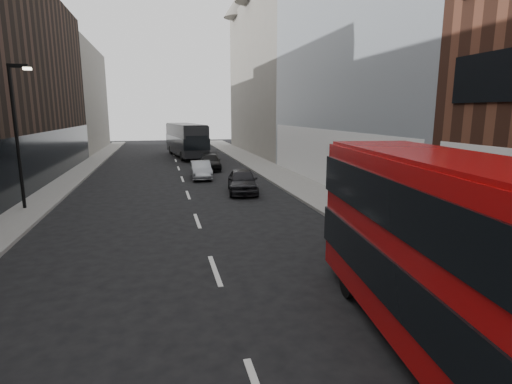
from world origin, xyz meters
TOP-DOWN VIEW (x-y plane):
  - sidewalk_right at (7.50, 25.00)m, footprint 3.00×80.00m
  - sidewalk_left at (-8.00, 25.00)m, footprint 2.00×80.00m
  - building_modern_block at (11.47, 21.00)m, footprint 5.03×22.00m
  - building_victorian at (11.38, 44.00)m, footprint 6.50×24.00m
  - building_left_mid at (-11.50, 30.00)m, footprint 5.00×24.00m
  - building_left_far at (-11.50, 52.00)m, footprint 5.00×20.00m
  - street_lamp at (-8.22, 18.00)m, footprint 1.06×0.22m
  - red_bus at (3.83, 2.08)m, footprint 3.64×10.24m
  - grey_bus at (1.29, 41.22)m, footprint 4.10×11.51m
  - car_a at (3.35, 20.00)m, footprint 2.33×4.55m
  - car_b at (1.40, 26.00)m, footprint 1.45×4.01m
  - car_c at (2.64, 30.58)m, footprint 2.31×4.75m

SIDE VIEW (x-z plane):
  - sidewalk_right at x=7.50m, z-range 0.00..0.15m
  - sidewalk_left at x=-8.00m, z-range 0.00..0.15m
  - car_b at x=1.40m, z-range 0.00..1.32m
  - car_c at x=2.64m, z-range 0.00..1.33m
  - car_a at x=3.35m, z-range 0.00..1.48m
  - grey_bus at x=1.29m, z-range 0.13..3.78m
  - red_bus at x=3.83m, z-range 0.22..4.29m
  - street_lamp at x=-8.22m, z-range 0.68..7.68m
  - building_left_far at x=-11.50m, z-range 0.00..13.00m
  - building_left_mid at x=-11.50m, z-range 0.00..14.00m
  - building_victorian at x=11.38m, z-range -0.84..20.16m
  - building_modern_block at x=11.47m, z-range -0.10..19.90m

